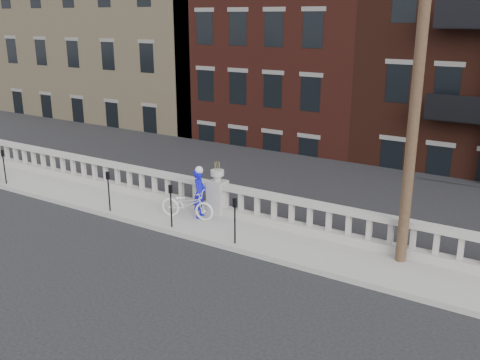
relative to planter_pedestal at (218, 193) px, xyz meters
The scene contains 12 objects.
ground 4.04m from the planter_pedestal, 90.00° to the right, with size 120.00×120.00×0.00m, color black.
sidewalk 1.21m from the planter_pedestal, 90.00° to the right, with size 32.00×2.20×0.15m, color #9B9890.
balustrade 0.19m from the planter_pedestal, ahead, with size 28.00×0.34×1.03m.
planter_pedestal is the anchor object (origin of this frame).
lower_level 19.19m from the planter_pedestal, 88.31° to the left, with size 80.00×44.00×20.80m.
utility_pole 7.61m from the planter_pedestal, ahead, with size 1.60×0.28×10.00m.
parking_meter_a 9.00m from the planter_pedestal, 168.45° to the right, with size 0.10×0.09×1.36m.
parking_meter_b 3.64m from the planter_pedestal, 150.30° to the right, with size 0.10×0.09×1.36m.
parking_meter_c 1.87m from the planter_pedestal, 105.03° to the right, with size 0.10×0.09×1.36m.
parking_meter_d 2.59m from the planter_pedestal, 44.15° to the right, with size 0.10×0.09×1.36m.
bicycle 1.10m from the planter_pedestal, 120.11° to the right, with size 0.63×1.81×0.95m, color white.
cyclist 0.70m from the planter_pedestal, 112.38° to the right, with size 0.58×0.38×1.60m, color #100DCE.
Camera 1 is at (9.60, -9.71, 6.39)m, focal length 40.00 mm.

